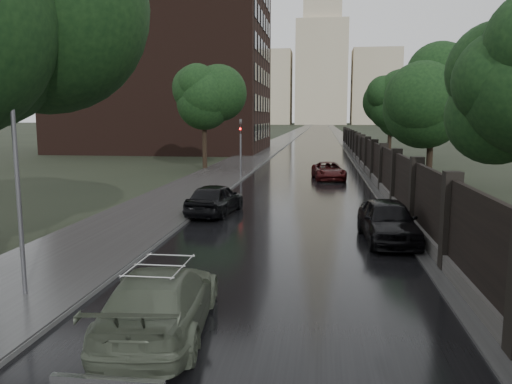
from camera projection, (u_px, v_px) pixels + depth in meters
name	position (u px, v px, depth m)	size (l,w,h in m)	color
ground	(253.00, 344.00, 9.11)	(800.00, 800.00, 0.00)	black
road	(319.00, 128.00, 195.41)	(8.00, 420.00, 0.02)	black
sidewalk_left	(304.00, 128.00, 196.17)	(4.00, 420.00, 0.16)	#2D2D2D
verge_right	(333.00, 128.00, 194.69)	(3.00, 420.00, 0.08)	#2D2D2D
fence_right	(365.00, 157.00, 39.75)	(0.45, 75.72, 2.70)	#383533
tree_left_far	(204.00, 103.00, 38.79)	(4.25, 4.25, 7.39)	black
tree_right_b	(432.00, 103.00, 28.98)	(4.08, 4.08, 7.01)	black
tree_right_c	(391.00, 108.00, 46.63)	(4.08, 4.08, 7.01)	black
lamp_post	(18.00, 183.00, 10.89)	(0.25, 0.12, 5.11)	#59595E
traffic_light	(241.00, 143.00, 33.82)	(0.16, 0.32, 4.00)	#59595E
brick_building	(165.00, 69.00, 60.96)	(24.00, 18.00, 20.00)	black
stalinist_tower	(322.00, 60.00, 297.60)	(92.00, 30.00, 159.00)	tan
volga_sedan	(161.00, 301.00, 9.47)	(1.81, 4.46, 1.29)	#4A5342
hatchback_left	(215.00, 199.00, 21.17)	(1.60, 3.99, 1.36)	black
car_right_near	(388.00, 221.00, 16.54)	(1.67, 4.16, 1.42)	black
car_right_far	(329.00, 171.00, 33.22)	(1.94, 4.20, 1.17)	#330B0B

